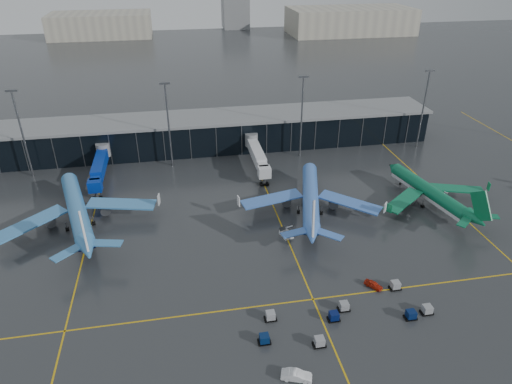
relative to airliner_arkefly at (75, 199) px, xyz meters
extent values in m
plane|color=#282B2D|center=(37.76, -20.90, -6.75)|extent=(600.00, 600.00, 0.00)
cube|color=black|center=(37.76, 41.10, -1.75)|extent=(140.00, 16.00, 10.00)
cube|color=slate|center=(37.76, 41.10, 3.55)|extent=(142.00, 17.00, 0.80)
cylinder|color=#595B60|center=(2.76, 32.60, -1.55)|extent=(4.00, 4.00, 4.00)
cube|color=navy|center=(2.76, 19.10, -2.35)|extent=(3.00, 24.00, 3.00)
cylinder|color=#595B60|center=(2.76, 11.60, -5.45)|extent=(1.00, 1.00, 2.60)
cylinder|color=#595B60|center=(47.76, 32.60, -1.55)|extent=(4.00, 4.00, 4.00)
cube|color=silver|center=(47.76, 19.10, -2.35)|extent=(3.00, 24.00, 3.00)
cylinder|color=#595B60|center=(47.76, 11.60, -5.45)|extent=(1.00, 1.00, 2.60)
cylinder|color=#595B60|center=(-17.24, 29.10, 5.75)|extent=(0.50, 0.50, 25.00)
cube|color=#595B60|center=(-17.24, 29.10, 18.45)|extent=(3.00, 0.40, 0.60)
cylinder|color=#595B60|center=(22.76, 29.10, 5.75)|extent=(0.50, 0.50, 25.00)
cube|color=#595B60|center=(22.76, 29.10, 18.45)|extent=(3.00, 0.40, 0.60)
cylinder|color=#595B60|center=(62.76, 29.10, 5.75)|extent=(0.50, 0.50, 25.00)
cube|color=#595B60|center=(62.76, 29.10, 18.45)|extent=(3.00, 0.40, 0.60)
cylinder|color=#595B60|center=(102.76, 29.10, 5.75)|extent=(0.50, 0.50, 25.00)
cube|color=#595B60|center=(102.76, 29.10, 18.45)|extent=(3.00, 0.40, 0.60)
cube|color=#B2AD99|center=(157.76, 239.10, 2.25)|extent=(90.00, 42.00, 18.00)
cube|color=#B2AD99|center=(-22.24, 259.10, 1.25)|extent=(70.00, 38.00, 16.00)
cube|color=#B2AD99|center=(77.76, 279.10, 4.25)|extent=(20.00, 20.00, 22.00)
cube|color=gold|center=(2.76, -0.90, -6.74)|extent=(0.30, 120.00, 0.02)
cube|color=gold|center=(47.76, -0.90, -6.74)|extent=(0.30, 120.00, 0.02)
cube|color=gold|center=(92.76, -0.90, -6.74)|extent=(0.30, 120.00, 0.02)
cube|color=gold|center=(47.76, -35.90, -6.74)|extent=(220.00, 0.30, 0.02)
cube|color=black|center=(52.49, -39.64, -6.57)|extent=(2.20, 1.50, 0.36)
cube|color=gray|center=(52.49, -39.64, -5.80)|extent=(1.60, 1.50, 1.50)
cube|color=black|center=(63.58, -43.87, -6.57)|extent=(2.20, 1.50, 0.36)
cube|color=#051642|center=(63.58, -43.87, -5.80)|extent=(1.60, 1.50, 1.50)
cube|color=black|center=(64.40, -35.87, -6.57)|extent=(2.20, 1.50, 0.36)
cube|color=gray|center=(64.40, -35.87, -5.80)|extent=(1.60, 1.50, 1.50)
cube|color=black|center=(67.11, -43.18, -6.57)|extent=(2.20, 1.50, 0.36)
cube|color=gray|center=(67.11, -43.18, -5.80)|extent=(1.60, 1.50, 1.50)
cube|color=black|center=(36.55, -44.73, -6.57)|extent=(2.20, 1.50, 0.36)
cube|color=#051A43|center=(36.55, -44.73, -5.80)|extent=(1.60, 1.50, 1.50)
cube|color=black|center=(45.51, -46.99, -6.57)|extent=(2.20, 1.50, 0.36)
cube|color=gray|center=(45.51, -46.99, -5.80)|extent=(1.60, 1.50, 1.50)
cube|color=black|center=(38.69, -39.60, -6.57)|extent=(2.20, 1.50, 0.36)
cube|color=gray|center=(38.69, -39.60, -5.80)|extent=(1.60, 1.50, 1.50)
cube|color=black|center=(49.83, -41.75, -6.57)|extent=(2.20, 1.50, 0.36)
cube|color=#051144|center=(49.83, -41.75, -5.80)|extent=(1.60, 1.50, 1.50)
cube|color=silver|center=(47.83, -14.19, -6.35)|extent=(2.93, 3.65, 0.80)
cube|color=silver|center=(47.83, -14.19, -4.45)|extent=(2.26, 3.14, 2.29)
imported|color=#B8220E|center=(60.42, -34.64, -6.12)|extent=(3.39, 3.87, 1.26)
imported|color=silver|center=(40.00, -52.82, -5.96)|extent=(5.09, 3.16, 1.58)
camera|label=1|loc=(25.20, -99.04, 52.73)|focal=32.00mm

